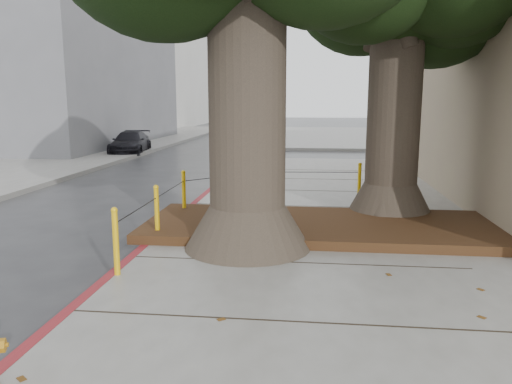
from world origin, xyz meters
TOP-DOWN VIEW (x-y plane):
  - ground at (0.00, 0.00)m, footprint 140.00×140.00m
  - sidewalk_far at (6.00, 30.00)m, footprint 16.00×20.00m
  - curb_red at (-2.00, 2.50)m, footprint 0.14×26.00m
  - planter_bed at (0.90, 3.90)m, footprint 6.40×2.60m
  - building_far_grey at (-15.00, 22.00)m, footprint 12.00×16.00m
  - building_far_white at (-17.00, 45.00)m, footprint 12.00×18.00m
  - bollard_ring at (-0.87, 4.38)m, footprint 3.79×5.39m
  - car_silver at (6.01, 17.80)m, footprint 3.84×1.96m
  - car_red at (7.69, 17.20)m, footprint 3.33×1.51m
  - car_dark at (-7.86, 17.66)m, footprint 1.97×3.82m

SIDE VIEW (x-z plane):
  - ground at x=0.00m, z-range 0.00..0.00m
  - sidewalk_far at x=6.00m, z-range 0.00..0.15m
  - curb_red at x=-2.00m, z-range -0.01..0.15m
  - planter_bed at x=0.90m, z-range 0.15..0.31m
  - car_dark at x=-7.86m, z-range 0.00..1.06m
  - car_red at x=7.69m, z-range 0.00..1.06m
  - car_silver at x=6.01m, z-range 0.00..1.25m
  - bollard_ring at x=-0.87m, z-range 0.19..1.14m
  - building_far_grey at x=-15.00m, z-range 0.00..12.00m
  - building_far_white at x=-17.00m, z-range 0.00..15.00m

